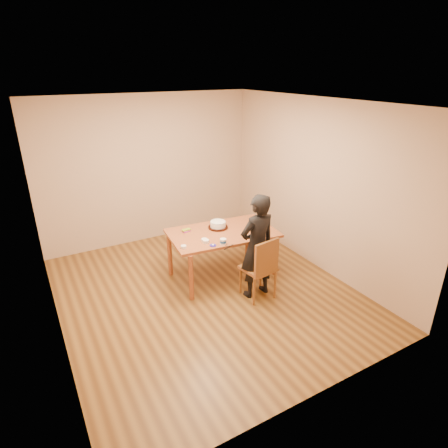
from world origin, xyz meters
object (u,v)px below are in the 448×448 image
cake_plate (218,227)px  person (257,247)px  cake (218,224)px  dining_chair (258,268)px  dining_table (222,233)px

cake_plate → person: size_ratio=0.20×
cake → person: size_ratio=0.16×
cake_plate → person: person is taller
cake_plate → dining_chair: bearing=-81.9°
dining_table → cake_plate: 0.17m
dining_table → person: person is taller
dining_table → dining_chair: bearing=-73.1°
dining_table → person: size_ratio=1.05×
cake → dining_table: bearing=-95.1°
cake_plate → cake: cake is taller
dining_chair → cake_plate: size_ratio=1.35×
dining_chair → person: (0.00, 0.05, 0.32)m
cake → person: bearing=-81.5°
dining_chair → person: bearing=81.9°
cake → person: 0.91m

